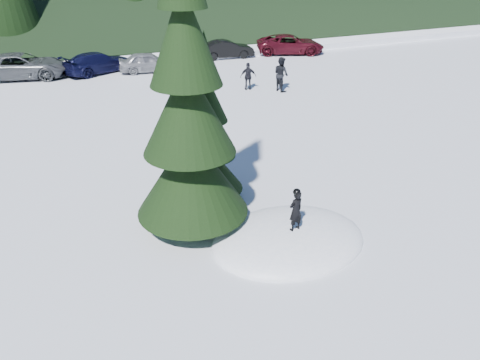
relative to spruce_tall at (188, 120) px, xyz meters
name	(u,v)px	position (x,y,z in m)	size (l,w,h in m)	color
ground	(288,241)	(2.20, -1.80, -3.32)	(200.00, 200.00, 0.00)	white
snow_mound	(288,241)	(2.20, -1.80, -3.32)	(4.48, 3.52, 0.96)	white
spruce_tall	(188,120)	(0.00, 0.00, 0.00)	(3.20, 3.20, 8.60)	black
spruce_short	(207,139)	(1.00, 1.40, -1.22)	(2.20, 2.20, 5.37)	black
child_skier	(296,211)	(2.27, -1.98, -2.24)	(0.43, 0.29, 1.19)	black
adult_0	(281,74)	(9.04, 11.56, -2.37)	(0.92, 0.72, 1.90)	black
adult_1	(248,76)	(7.44, 12.48, -2.55)	(0.90, 0.37, 1.53)	black
car_2	(22,66)	(-4.27, 20.30, -2.55)	(2.54, 5.50, 1.53)	#4A4E51
car_3	(98,63)	(0.21, 19.84, -2.66)	(1.85, 4.54, 1.32)	black
car_4	(148,62)	(3.21, 18.77, -2.69)	(1.50, 3.72, 1.27)	gray
car_5	(227,49)	(9.39, 20.52, -2.68)	(1.34, 3.85, 1.27)	black
car_6	(290,44)	(14.31, 20.01, -2.62)	(2.32, 5.03, 1.40)	#3F0B14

